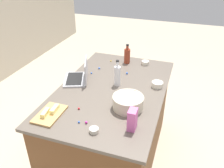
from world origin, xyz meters
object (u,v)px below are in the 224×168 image
(candy_bag, at_px, (132,120))
(bottle_soy, at_px, (127,56))
(bottle_vinegar, at_px, (117,75))
(laptop, at_px, (79,76))
(ramekin_medium, at_px, (145,63))
(mixing_bowl_large, at_px, (128,102))
(cutting_board, at_px, (50,114))
(ramekin_small, at_px, (157,85))
(ramekin_wide, at_px, (94,130))
(butter_stick_left, at_px, (55,109))
(butter_stick_right, at_px, (45,113))

(candy_bag, bearing_deg, bottle_soy, 17.61)
(bottle_vinegar, distance_m, candy_bag, 0.66)
(laptop, height_order, ramekin_medium, laptop)
(bottle_vinegar, bearing_deg, mixing_bowl_large, -149.24)
(mixing_bowl_large, xyz_separation_m, bottle_vinegar, (0.34, 0.20, 0.05))
(candy_bag, bearing_deg, mixing_bowl_large, 22.35)
(cutting_board, relative_size, ramekin_medium, 3.35)
(ramekin_small, bearing_deg, cutting_board, 134.24)
(ramekin_wide, bearing_deg, cutting_board, 80.06)
(ramekin_small, relative_size, ramekin_wide, 1.56)
(ramekin_small, relative_size, candy_bag, 0.64)
(mixing_bowl_large, relative_size, butter_stick_left, 2.42)
(ramekin_wide, bearing_deg, mixing_bowl_large, -22.26)
(bottle_soy, height_order, butter_stick_left, bottle_soy)
(butter_stick_right, distance_m, ramekin_small, 1.08)
(butter_stick_right, xyz_separation_m, ramekin_wide, (-0.05, -0.44, -0.02))
(butter_stick_left, bearing_deg, ramekin_medium, -23.74)
(cutting_board, bearing_deg, bottle_vinegar, -29.80)
(bottle_soy, height_order, cutting_board, bottle_soy)
(bottle_vinegar, distance_m, ramekin_wide, 0.72)
(butter_stick_left, bearing_deg, bottle_vinegar, -29.93)
(bottle_vinegar, relative_size, ramekin_small, 2.43)
(bottle_soy, height_order, ramekin_small, bottle_soy)
(bottle_soy, height_order, candy_bag, bottle_soy)
(laptop, bearing_deg, mixing_bowl_large, -117.11)
(ramekin_small, bearing_deg, mixing_bowl_large, 157.55)
(mixing_bowl_large, bearing_deg, laptop, 62.89)
(ramekin_medium, bearing_deg, bottle_vinegar, 163.66)
(ramekin_wide, bearing_deg, bottle_soy, 4.66)
(cutting_board, height_order, ramekin_medium, ramekin_medium)
(mixing_bowl_large, height_order, bottle_soy, bottle_soy)
(butter_stick_left, bearing_deg, butter_stick_right, 146.17)
(bottle_soy, bearing_deg, mixing_bowl_large, -163.77)
(bottle_soy, xyz_separation_m, ramekin_small, (-0.45, -0.43, -0.06))
(ramekin_wide, bearing_deg, bottle_vinegar, 4.06)
(bottle_vinegar, bearing_deg, bottle_soy, 5.46)
(cutting_board, height_order, ramekin_small, ramekin_small)
(laptop, distance_m, bottle_vinegar, 0.40)
(laptop, height_order, ramekin_small, laptop)
(butter_stick_right, distance_m, ramekin_medium, 1.34)
(bottle_soy, relative_size, candy_bag, 1.35)
(bottle_soy, bearing_deg, ramekin_small, -135.92)
(mixing_bowl_large, bearing_deg, cutting_board, 117.71)
(bottle_vinegar, distance_m, cutting_board, 0.75)
(bottle_vinegar, height_order, cutting_board, bottle_vinegar)
(mixing_bowl_large, distance_m, butter_stick_left, 0.61)
(bottle_soy, xyz_separation_m, butter_stick_left, (-1.13, 0.29, -0.06))
(bottle_soy, distance_m, candy_bag, 1.18)
(cutting_board, bearing_deg, butter_stick_left, -27.93)
(bottle_soy, distance_m, ramekin_small, 0.62)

